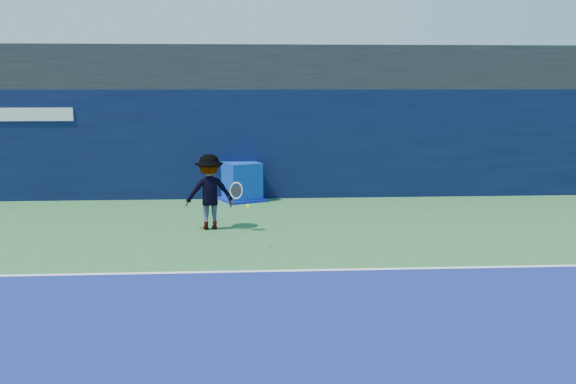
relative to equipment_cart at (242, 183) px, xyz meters
name	(u,v)px	position (x,y,z in m)	size (l,w,h in m)	color
ground	(256,342)	(0.26, -9.77, -0.48)	(80.00, 80.00, 0.00)	#2F6935
baseline	(254,271)	(0.26, -6.77, -0.47)	(24.00, 0.10, 0.01)	white
stadium_band	(250,68)	(0.26, 1.73, 3.12)	(36.00, 3.00, 1.20)	black
back_wall_assembly	(251,143)	(0.26, 0.73, 1.02)	(36.00, 1.03, 3.00)	black
equipment_cart	(242,183)	(0.00, 0.00, 0.00)	(1.43, 1.43, 1.04)	#0B2FA2
tennis_player	(210,192)	(-0.67, -3.43, 0.35)	(1.32, 0.77, 1.65)	white
tennis_ball	(248,206)	(0.17, -5.22, 0.37)	(0.07, 0.07, 0.07)	#EFF91B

